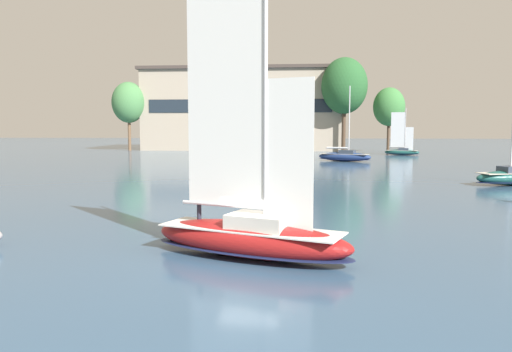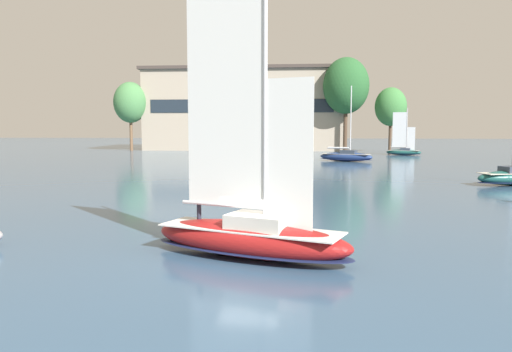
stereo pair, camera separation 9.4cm
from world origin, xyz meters
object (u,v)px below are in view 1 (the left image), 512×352
object	(u,v)px
tree_shore_left	(389,107)
tree_shore_center	(129,103)
sailboat_moored_near_marina	(345,156)
sailboat_main	(250,234)
tree_shore_right	(344,86)
sailboat_moored_far_slip	(402,151)

from	to	relation	value
tree_shore_left	tree_shore_center	distance (m)	56.31
tree_shore_left	sailboat_moored_near_marina	bearing A→B (deg)	-112.15
sailboat_main	tree_shore_left	bearing A→B (deg)	76.55
tree_shore_right	sailboat_main	world-z (taller)	tree_shore_right
sailboat_moored_near_marina	tree_shore_left	bearing A→B (deg)	67.85
tree_shore_right	sailboat_moored_far_slip	world-z (taller)	tree_shore_right
tree_shore_left	sailboat_main	world-z (taller)	tree_shore_left
tree_shore_left	sailboat_moored_far_slip	distance (m)	13.91
sailboat_moored_near_marina	sailboat_moored_far_slip	xyz separation A→B (m)	(12.24, 17.47, -0.03)
sailboat_main	sailboat_moored_near_marina	size ratio (longest dim) A/B	1.07
sailboat_moored_far_slip	sailboat_moored_near_marina	bearing A→B (deg)	-125.02
tree_shore_center	sailboat_moored_near_marina	xyz separation A→B (m)	(44.75, -30.04, -9.82)
tree_shore_center	sailboat_main	size ratio (longest dim) A/B	1.22
tree_shore_left	sailboat_main	size ratio (longest dim) A/B	1.08
sailboat_moored_near_marina	sailboat_moored_far_slip	world-z (taller)	sailboat_moored_near_marina
sailboat_moored_far_slip	tree_shore_left	bearing A→B (deg)	93.75
tree_shore_center	sailboat_moored_near_marina	size ratio (longest dim) A/B	1.31
tree_shore_left	sailboat_moored_near_marina	world-z (taller)	tree_shore_left
sailboat_main	sailboat_moored_near_marina	world-z (taller)	sailboat_main
tree_shore_left	sailboat_moored_far_slip	bearing A→B (deg)	-86.25
sailboat_main	sailboat_moored_far_slip	distance (m)	78.34
sailboat_moored_near_marina	sailboat_moored_far_slip	distance (m)	21.33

